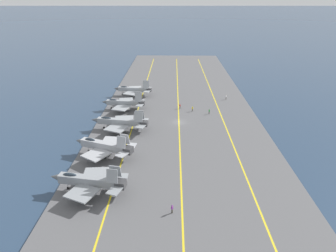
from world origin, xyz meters
TOP-DOWN VIEW (x-y plane):
  - ground_plane at (0.00, 0.00)m, footprint 2000.00×2000.00m
  - carrier_deck at (0.00, 0.00)m, footprint 220.00×51.12m
  - deck_stripe_foul_line at (0.00, -14.06)m, footprint 197.99×1.97m
  - deck_stripe_centerline at (0.00, 0.00)m, footprint 198.00×0.36m
  - deck_stripe_edge_line at (0.00, 14.06)m, footprint 198.00×1.23m
  - parked_jet_nearest at (-36.24, 18.54)m, footprint 12.46×16.05m
  - parked_jet_second at (-21.30, 18.69)m, footprint 13.30×16.04m
  - parked_jet_third at (-5.97, 17.25)m, footprint 12.94×17.31m
  - parked_jet_fourth at (11.13, 18.74)m, footprint 13.96×15.25m
  - parked_jet_fifth at (26.38, 17.40)m, footprint 12.46×15.15m
  - crew_white_vest at (22.33, -18.20)m, footprint 0.45×0.39m
  - crew_purple_vest at (-42.32, 1.87)m, footprint 0.46×0.44m
  - crew_red_vest at (12.09, -0.55)m, footprint 0.32×0.42m
  - crew_green_vest at (7.21, -10.19)m, footprint 0.46×0.44m
  - crew_yellow_vest at (9.57, -4.73)m, footprint 0.44×0.46m

SIDE VIEW (x-z plane):
  - ground_plane at x=0.00m, z-range 0.00..0.00m
  - carrier_deck at x=0.00m, z-range 0.00..0.40m
  - deck_stripe_foul_line at x=0.00m, z-range 0.40..0.41m
  - deck_stripe_centerline at x=0.00m, z-range 0.40..0.41m
  - deck_stripe_edge_line at x=0.00m, z-range 0.40..0.41m
  - crew_yellow_vest at x=9.57m, z-range 0.49..2.24m
  - crew_green_vest at x=7.21m, z-range 0.49..2.24m
  - crew_red_vest at x=12.09m, z-range 0.49..2.25m
  - crew_white_vest at x=22.33m, z-range 0.49..2.26m
  - crew_purple_vest at x=-42.32m, z-range 0.49..2.27m
  - parked_jet_fourth at x=11.13m, z-range -0.38..6.00m
  - parked_jet_third at x=-5.97m, z-range -0.19..6.09m
  - parked_jet_fifth at x=26.38m, z-range -0.14..6.07m
  - parked_jet_nearest at x=-36.24m, z-range -0.09..6.25m
  - parked_jet_second at x=-21.30m, z-range -0.12..6.33m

